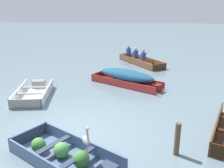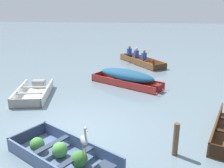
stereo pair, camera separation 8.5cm
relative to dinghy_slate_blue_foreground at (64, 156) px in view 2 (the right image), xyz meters
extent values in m
plane|color=slate|center=(-0.16, 1.48, -0.16)|extent=(80.00, 80.00, 0.00)
cube|color=#475B7F|center=(-0.05, 0.04, -0.14)|extent=(3.09, 2.56, 0.04)
cube|color=#475B7F|center=(0.25, 0.53, 0.02)|extent=(2.48, 1.57, 0.37)
cube|color=#475B7F|center=(-0.36, -0.45, 0.02)|extent=(2.48, 1.57, 0.37)
cube|color=#273246|center=(-1.26, 0.79, 0.02)|extent=(0.68, 1.05, 0.37)
cube|color=#273246|center=(0.32, -0.19, 0.12)|extent=(0.72, 1.02, 0.04)
cube|color=#273246|center=(-0.42, 0.27, 0.12)|extent=(0.72, 1.02, 0.04)
sphere|color=#387533|center=(0.41, -0.18, 0.08)|extent=(0.40, 0.40, 0.40)
sphere|color=#4C9342|center=(-0.16, 0.14, 0.07)|extent=(0.39, 0.39, 0.39)
sphere|color=#428438|center=(-0.81, 0.33, 0.06)|extent=(0.37, 0.37, 0.37)
cube|color=#AD2D28|center=(1.16, 6.04, -0.14)|extent=(3.45, 2.50, 0.04)
cube|color=#AD2D28|center=(1.37, 6.41, 0.00)|extent=(3.02, 1.75, 0.33)
cube|color=#AD2D28|center=(0.94, 5.66, 0.00)|extent=(3.02, 1.75, 0.33)
cube|color=maroon|center=(-0.32, 6.88, 0.00)|extent=(0.50, 0.82, 0.33)
cube|color=maroon|center=(2.50, 5.27, 0.02)|extent=(0.52, 0.54, 0.30)
cube|color=maroon|center=(1.61, 5.78, 0.09)|extent=(0.54, 0.79, 0.04)
cube|color=maroon|center=(0.71, 6.29, 0.09)|extent=(0.54, 0.79, 0.04)
ellipsoid|color=navy|center=(1.16, 6.04, 0.32)|extent=(2.89, 2.16, 0.50)
cube|color=#4C2D19|center=(4.05, 1.93, 0.04)|extent=(1.18, 2.74, 0.40)
cube|color=white|center=(-2.54, 4.14, -0.14)|extent=(1.58, 2.64, 0.04)
cube|color=white|center=(-3.10, 4.05, 0.02)|extent=(0.46, 2.45, 0.37)
cube|color=white|center=(-1.98, 4.23, 0.02)|extent=(0.46, 2.45, 0.37)
cube|color=gray|center=(-2.34, 2.94, 0.02)|extent=(1.18, 0.25, 0.37)
cube|color=gray|center=(-2.71, 5.18, 0.04)|extent=(0.59, 0.44, 0.33)
cube|color=gray|center=(-2.60, 4.51, 0.11)|extent=(1.10, 0.34, 0.04)
cube|color=gray|center=(-2.48, 3.77, 0.11)|extent=(1.10, 0.34, 0.04)
cube|color=brown|center=(1.88, 10.29, -0.14)|extent=(2.87, 3.53, 0.04)
cube|color=brown|center=(1.49, 10.03, 0.02)|extent=(2.10, 3.00, 0.37)
cube|color=brown|center=(2.26, 10.56, 0.02)|extent=(2.10, 3.00, 0.37)
cube|color=#3F2716|center=(2.89, 8.83, 0.02)|extent=(0.84, 0.60, 0.37)
cube|color=#3F2716|center=(0.95, 11.63, 0.04)|extent=(0.57, 0.55, 0.33)
cube|color=#3F2716|center=(1.57, 10.74, 0.11)|extent=(0.82, 0.64, 0.04)
cube|color=#3F2716|center=(2.19, 9.85, 0.11)|extent=(0.82, 0.64, 0.04)
cube|color=#2D4CA5|center=(2.00, 10.12, 0.35)|extent=(0.33, 0.31, 0.44)
sphere|color=#9E7051|center=(2.00, 10.12, 0.67)|extent=(0.18, 0.18, 0.18)
cube|color=#2D4CA5|center=(1.52, 10.81, 0.35)|extent=(0.33, 0.31, 0.44)
sphere|color=tan|center=(1.52, 10.81, 0.67)|extent=(0.18, 0.18, 0.18)
cube|color=#2D4CA5|center=(1.04, 11.50, 0.35)|extent=(0.33, 0.31, 0.44)
sphere|color=#9E7051|center=(1.04, 11.50, 0.67)|extent=(0.18, 0.18, 0.18)
cylinder|color=tan|center=(0.86, 10.36, 0.26)|extent=(0.55, 0.40, 0.55)
cylinder|color=tan|center=(2.17, 11.26, 0.26)|extent=(0.55, 0.40, 0.55)
cylinder|color=olive|center=(0.62, -0.39, 0.45)|extent=(0.02, 0.02, 0.35)
cylinder|color=olive|center=(0.57, -0.42, 0.45)|extent=(0.02, 0.02, 0.35)
ellipsoid|color=#93999E|center=(0.59, -0.40, 0.72)|extent=(0.28, 0.35, 0.18)
cylinder|color=#93999E|center=(0.65, -0.51, 0.94)|extent=(0.09, 0.12, 0.28)
ellipsoid|color=#93999E|center=(0.67, -0.54, 1.09)|extent=(0.11, 0.13, 0.06)
cone|color=gold|center=(0.71, -0.61, 1.09)|extent=(0.07, 0.10, 0.02)
cylinder|color=brown|center=(2.69, 0.61, 0.28)|extent=(0.14, 0.14, 0.88)
camera|label=1|loc=(1.62, -5.00, 3.54)|focal=40.00mm
camera|label=2|loc=(1.71, -4.99, 3.54)|focal=40.00mm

